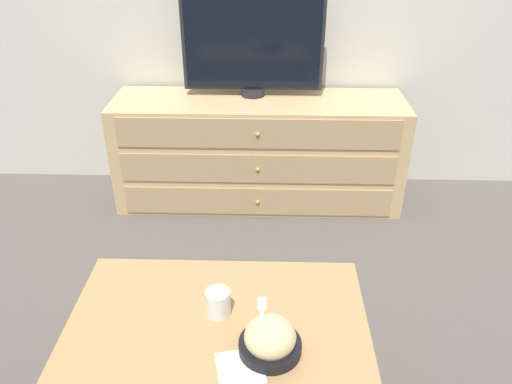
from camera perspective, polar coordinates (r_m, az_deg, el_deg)
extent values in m
plane|color=#56514C|center=(3.39, 0.92, 1.70)|extent=(12.00, 12.00, 0.00)
cube|color=tan|center=(3.01, 0.31, 4.71)|extent=(1.68, 0.47, 0.64)
cube|color=tan|center=(2.90, 0.18, -1.10)|extent=(1.54, 0.01, 0.17)
sphere|color=tan|center=(2.89, 0.18, -1.16)|extent=(0.02, 0.02, 0.02)
cube|color=tan|center=(2.79, 0.19, 2.64)|extent=(1.54, 0.01, 0.17)
sphere|color=tan|center=(2.79, 0.18, 2.59)|extent=(0.02, 0.02, 0.02)
cube|color=tan|center=(2.70, 0.20, 6.66)|extent=(1.54, 0.01, 0.17)
sphere|color=tan|center=(2.70, 0.19, 6.61)|extent=(0.02, 0.02, 0.02)
cylinder|color=#232328|center=(2.95, -0.35, 11.32)|extent=(0.13, 0.13, 0.04)
cube|color=#232328|center=(2.88, -0.37, 16.65)|extent=(0.79, 0.04, 0.52)
cube|color=black|center=(2.86, -0.38, 16.55)|extent=(0.75, 0.01, 0.48)
cube|color=tan|center=(1.61, -4.39, -14.57)|extent=(0.93, 0.59, 0.02)
cylinder|color=#9C7549|center=(2.04, -15.77, -13.63)|extent=(0.04, 0.04, 0.47)
cylinder|color=#9C7549|center=(1.97, 9.51, -14.46)|extent=(0.04, 0.04, 0.47)
cylinder|color=black|center=(1.50, 1.60, -17.23)|extent=(0.18, 0.18, 0.03)
ellipsoid|color=beige|center=(1.47, 1.63, -16.18)|extent=(0.15, 0.15, 0.11)
cube|color=white|center=(1.45, 0.71, -15.40)|extent=(0.02, 0.09, 0.11)
cube|color=white|center=(1.44, 0.68, -12.61)|extent=(0.03, 0.03, 0.03)
cylinder|color=white|center=(1.60, -4.32, -12.92)|extent=(0.07, 0.07, 0.05)
cylinder|color=white|center=(1.59, -4.35, -12.49)|extent=(0.08, 0.08, 0.09)
cube|color=white|center=(1.47, -1.84, -19.45)|extent=(0.15, 0.15, 0.00)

